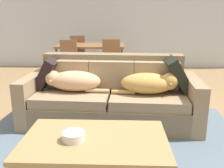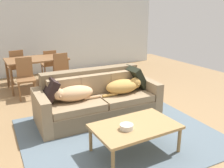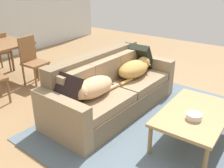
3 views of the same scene
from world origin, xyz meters
The scene contains 15 objects.
ground_plane centered at (0.00, 0.00, 0.00)m, with size 10.00×10.00×0.00m, color #94734C.
back_partition centered at (0.00, 4.00, 1.35)m, with size 8.00×0.12×2.70m, color silver.
area_rug centered at (-0.04, -0.63, 0.01)m, with size 3.10×2.68×0.01m, color slate.
couch centered at (-0.03, 0.18, 0.34)m, with size 2.34×1.06×0.89m.
dog_on_left_cushion centered at (-0.54, 0.11, 0.58)m, with size 0.85×0.38×0.27m.
dog_on_right_cushion centered at (0.47, 0.03, 0.58)m, with size 0.84×0.41×0.28m.
throw_pillow_by_left_arm centered at (-0.91, 0.27, 0.64)m, with size 0.13×0.44×0.44m, color black.
throw_pillow_by_right_arm centered at (0.85, 0.18, 0.66)m, with size 0.13×0.48×0.48m, color black.
coffee_table centered at (-0.11, -1.20, 0.39)m, with size 1.20×0.76×0.43m.
bowl_on_coffee_table centered at (-0.28, -1.24, 0.47)m, with size 0.19×0.19×0.07m, color silver.
dining_table centered at (-0.59, 2.57, 0.71)m, with size 1.49×0.89×0.78m.
dining_chair_near_left centered at (-1.00, 1.94, 0.52)m, with size 0.44×0.44×0.93m.
dining_chair_near_right centered at (-0.11, 1.96, 0.52)m, with size 0.41×0.41×0.95m.
dining_chair_far_left centered at (-1.00, 3.20, 0.52)m, with size 0.45×0.45×0.94m.
dining_chair_far_right centered at (-0.11, 3.11, 0.49)m, with size 0.40×0.40×0.87m.
Camera 1 is at (0.10, -3.08, 1.41)m, focal length 40.18 mm.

